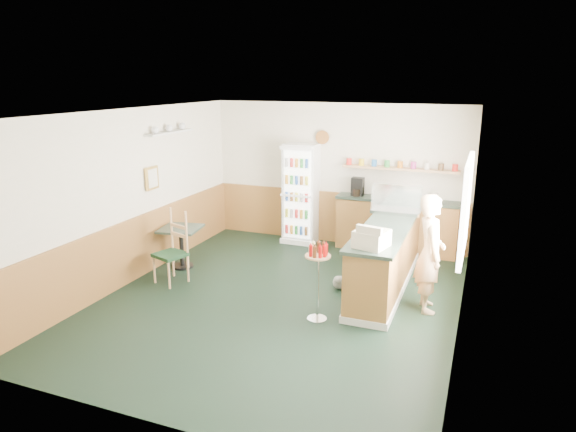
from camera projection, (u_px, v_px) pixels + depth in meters
The scene contains 13 objects.
ground at pixel (279, 300), 7.52m from camera, with size 6.00×6.00×0.00m, color black.
room_envelope at pixel (283, 187), 7.86m from camera, with size 5.04×6.02×2.72m.
service_counter at pixel (386, 258), 7.89m from camera, with size 0.68×3.01×1.01m.
back_counter at pixel (396, 223), 9.48m from camera, with size 2.24×0.42×1.69m.
drinks_fridge at pixel (300, 194), 9.97m from camera, with size 0.64×0.54×1.93m.
display_case at pixel (397, 199), 8.34m from camera, with size 0.79×0.41×0.45m.
cash_register at pixel (372, 239), 6.67m from camera, with size 0.39×0.41×0.22m, color beige.
shopkeeper at pixel (430, 253), 7.00m from camera, with size 0.55×0.40×1.65m, color tan.
condiment_stand at pixel (318, 269), 6.71m from camera, with size 0.34×0.34×1.07m.
newspaper_rack at pixel (365, 251), 8.09m from camera, with size 0.09×0.46×0.54m.
cafe_table at pixel (181, 239), 8.68m from camera, with size 0.74×0.74×0.70m.
cafe_chair at pixel (173, 244), 8.08m from camera, with size 0.54×0.55×1.16m.
dog_doorstop at pixel (339, 282), 7.86m from camera, with size 0.20×0.26×0.25m.
Camera 1 is at (2.65, -6.41, 3.14)m, focal length 32.00 mm.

